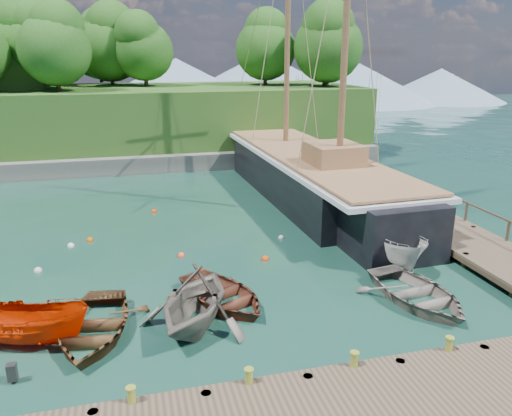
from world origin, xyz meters
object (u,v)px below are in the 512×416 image
Objects in this scene: rowboat_0 at (94,336)px; rowboat_1 at (196,326)px; rowboat_3 at (416,302)px; cabin_boat_white at (390,262)px; schooner at (308,178)px; motorboat_orange at (30,344)px; rowboat_2 at (223,303)px.

rowboat_1 reaches higher than rowboat_0.
cabin_boat_white is at bearing 67.35° from rowboat_3.
rowboat_0 is at bearing -134.07° from schooner.
rowboat_1 reaches higher than cabin_boat_white.
cabin_boat_white is at bearing 22.78° from rowboat_0.
rowboat_1 is (3.33, -0.27, 0.00)m from rowboat_0.
schooner is at bearing -28.22° from motorboat_orange.
cabin_boat_white reaches higher than rowboat_3.
cabin_boat_white is (14.46, 3.04, 0.00)m from motorboat_orange.
rowboat_0 is 1.00× the size of rowboat_3.
rowboat_1 is 5.30m from motorboat_orange.
motorboat_orange is at bearing -154.32° from rowboat_1.
motorboat_orange is at bearing 165.45° from rowboat_2.
rowboat_0 is 4.67m from rowboat_2.
rowboat_1 is 1.07× the size of motorboat_orange.
motorboat_orange reaches higher than rowboat_0.
rowboat_3 is (11.56, -0.61, 0.00)m from rowboat_0.
schooner reaches higher than rowboat_0.
schooner is (0.09, 10.84, 1.24)m from cabin_boat_white.
rowboat_2 is at bearing -62.15° from motorboat_orange.
rowboat_3 is at bearing -101.74° from cabin_boat_white.
rowboat_3 is at bearing 6.04° from rowboat_0.
motorboat_orange is 0.14× the size of schooner.
rowboat_0 is at bearing 168.53° from rowboat_3.
schooner reaches higher than rowboat_3.
schooner is (1.02, 14.50, 1.24)m from rowboat_3.
rowboat_2 is 0.89× the size of cabin_boat_white.
rowboat_0 reaches higher than rowboat_2.
rowboat_2 is 6.59m from motorboat_orange.
cabin_boat_white is 10.91m from schooner.
schooner reaches higher than cabin_boat_white.
motorboat_orange is (-1.97, 0.01, 0.00)m from rowboat_0.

